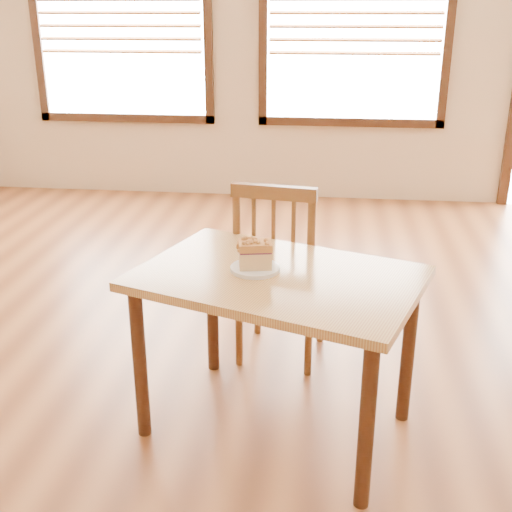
{
  "coord_description": "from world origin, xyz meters",
  "views": [
    {
      "loc": [
        0.14,
        -2.28,
        1.78
      ],
      "look_at": [
        -0.16,
        0.23,
        0.8
      ],
      "focal_mm": 45.0,
      "sensor_mm": 36.0,
      "label": 1
    }
  ],
  "objects_px": {
    "cafe_chair_main": "(280,269)",
    "cake_slice": "(255,253)",
    "cafe_table_main": "(277,297)",
    "plate": "(255,269)"
  },
  "relations": [
    {
      "from": "cafe_chair_main",
      "to": "cake_slice",
      "type": "xyz_separation_m",
      "value": [
        -0.06,
        -0.6,
        0.32
      ]
    },
    {
      "from": "plate",
      "to": "cake_slice",
      "type": "relative_size",
      "value": 1.33
    },
    {
      "from": "cafe_table_main",
      "to": "plate",
      "type": "relative_size",
      "value": 6.39
    },
    {
      "from": "cafe_chair_main",
      "to": "plate",
      "type": "height_order",
      "value": "cafe_chair_main"
    },
    {
      "from": "cafe_chair_main",
      "to": "cake_slice",
      "type": "relative_size",
      "value": 6.45
    },
    {
      "from": "plate",
      "to": "cafe_chair_main",
      "type": "bearing_deg",
      "value": 84.24
    },
    {
      "from": "cafe_table_main",
      "to": "cafe_chair_main",
      "type": "bearing_deg",
      "value": 112.87
    },
    {
      "from": "plate",
      "to": "cake_slice",
      "type": "bearing_deg",
      "value": -94.07
    },
    {
      "from": "cafe_chair_main",
      "to": "cake_slice",
      "type": "height_order",
      "value": "cafe_chair_main"
    },
    {
      "from": "cafe_table_main",
      "to": "cake_slice",
      "type": "relative_size",
      "value": 8.49
    }
  ]
}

